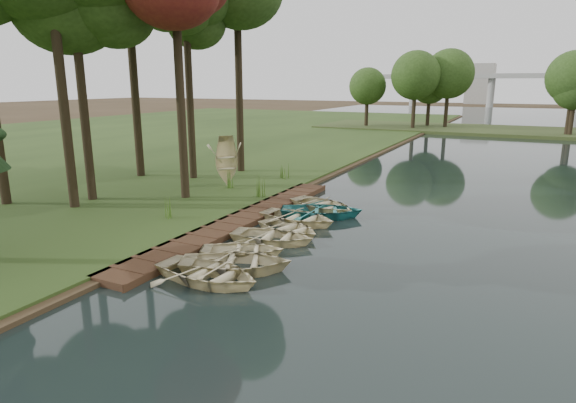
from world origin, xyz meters
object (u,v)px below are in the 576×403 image
at_px(rowboat_1, 236,260).
at_px(rowboat_0, 208,270).
at_px(boardwalk, 242,220).
at_px(rowboat_2, 242,248).
at_px(stored_rowboat, 227,181).

bearing_deg(rowboat_1, rowboat_0, 139.61).
xyz_separation_m(boardwalk, rowboat_2, (2.32, -3.76, 0.21)).
xyz_separation_m(rowboat_0, stored_rowboat, (-6.96, 11.62, 0.18)).
relative_size(boardwalk, rowboat_1, 4.32).
distance_m(boardwalk, rowboat_2, 4.42).
bearing_deg(rowboat_2, rowboat_1, 178.39).
bearing_deg(rowboat_2, boardwalk, 6.74).
height_order(boardwalk, rowboat_2, rowboat_2).
distance_m(rowboat_0, rowboat_2, 2.44).
distance_m(rowboat_1, stored_rowboat, 12.76).
relative_size(rowboat_0, stored_rowboat, 1.24).
height_order(boardwalk, rowboat_1, rowboat_1).
xyz_separation_m(boardwalk, rowboat_1, (2.87, -5.05, 0.28)).
relative_size(rowboat_0, rowboat_1, 0.99).
xyz_separation_m(rowboat_2, stored_rowboat, (-6.73, 9.19, 0.24)).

